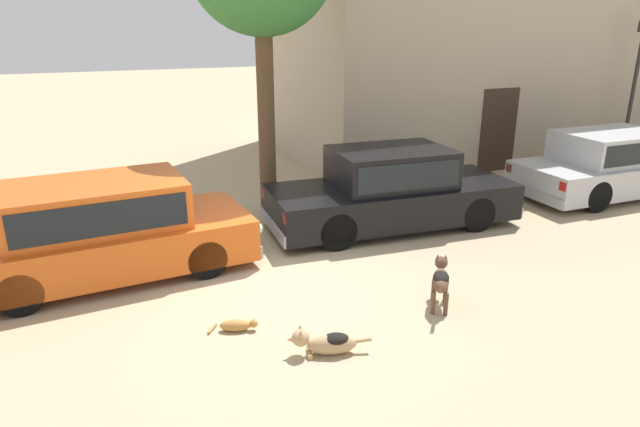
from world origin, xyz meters
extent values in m
plane|color=tan|center=(0.00, 0.00, 0.00)|extent=(80.00, 80.00, 0.00)
cube|color=#D15619|center=(-2.30, 1.28, 0.47)|extent=(4.27, 2.06, 0.64)
cube|color=#D15619|center=(-2.43, 1.27, 1.13)|extent=(2.59, 1.71, 0.67)
cube|color=black|center=(-2.43, 1.27, 1.14)|extent=(2.39, 1.72, 0.47)
cube|color=#999BA0|center=(-0.24, 1.41, 0.26)|extent=(0.23, 1.77, 0.20)
sphere|color=silver|center=(-0.26, 2.13, 0.61)|extent=(0.20, 0.20, 0.20)
sphere|color=silver|center=(-0.17, 0.69, 0.61)|extent=(0.20, 0.20, 0.20)
cylinder|color=black|center=(-1.10, 2.16, 0.30)|extent=(0.61, 0.24, 0.60)
cylinder|color=black|center=(-1.00, 0.56, 0.30)|extent=(0.61, 0.24, 0.60)
cylinder|color=black|center=(-3.60, 2.00, 0.30)|extent=(0.61, 0.24, 0.60)
cylinder|color=black|center=(-3.50, 0.40, 0.30)|extent=(0.61, 0.24, 0.60)
cube|color=black|center=(2.68, 1.43, 0.48)|extent=(4.68, 2.07, 0.66)
cube|color=black|center=(2.63, 1.43, 1.14)|extent=(2.20, 1.65, 0.68)
cube|color=black|center=(2.63, 1.43, 1.15)|extent=(2.04, 1.66, 0.47)
cube|color=#999BA0|center=(4.93, 1.26, 0.26)|extent=(0.25, 1.71, 0.20)
cube|color=#999BA0|center=(0.42, 1.60, 0.26)|extent=(0.25, 1.71, 0.20)
sphere|color=silver|center=(5.01, 1.94, 0.63)|extent=(0.20, 0.20, 0.20)
sphere|color=silver|center=(4.91, 0.57, 0.63)|extent=(0.20, 0.20, 0.20)
cube|color=red|center=(0.48, 2.34, 0.64)|extent=(0.05, 0.18, 0.18)
cube|color=red|center=(0.37, 0.85, 0.64)|extent=(0.05, 0.18, 0.18)
cylinder|color=black|center=(4.10, 2.09, 0.33)|extent=(0.67, 0.25, 0.66)
cylinder|color=black|center=(3.98, 0.56, 0.33)|extent=(0.67, 0.25, 0.66)
cylinder|color=black|center=(1.37, 2.30, 0.33)|extent=(0.67, 0.25, 0.66)
cylinder|color=black|center=(1.26, 0.76, 0.33)|extent=(0.67, 0.25, 0.66)
cube|color=#B2B5BA|center=(8.32, 1.28, 0.46)|extent=(4.67, 1.89, 0.63)
cube|color=#B2B5BA|center=(8.09, 1.28, 1.10)|extent=(2.35, 1.59, 0.63)
cube|color=black|center=(8.09, 1.28, 1.11)|extent=(2.16, 1.61, 0.44)
cube|color=#999BA0|center=(6.02, 1.33, 0.26)|extent=(0.16, 1.76, 0.20)
cube|color=red|center=(6.04, 2.10, 0.62)|extent=(0.04, 0.18, 0.18)
cube|color=red|center=(6.01, 0.55, 0.62)|extent=(0.04, 0.18, 0.18)
cylinder|color=black|center=(9.72, 2.05, 0.32)|extent=(0.65, 0.21, 0.65)
cylinder|color=black|center=(6.95, 2.10, 0.32)|extent=(0.65, 0.21, 0.65)
cylinder|color=black|center=(6.91, 0.51, 0.32)|extent=(0.65, 0.21, 0.65)
cube|color=#38281E|center=(7.21, 3.93, 1.05)|extent=(1.10, 0.02, 2.10)
cylinder|color=brown|center=(1.72, -1.41, 0.16)|extent=(0.06, 0.06, 0.32)
cylinder|color=brown|center=(1.85, -1.50, 0.16)|extent=(0.06, 0.06, 0.32)
cylinder|color=brown|center=(1.50, -1.73, 0.16)|extent=(0.06, 0.06, 0.32)
cylinder|color=brown|center=(1.63, -1.82, 0.16)|extent=(0.06, 0.06, 0.32)
ellipsoid|color=brown|center=(1.67, -1.62, 0.40)|extent=(0.52, 0.61, 0.24)
ellipsoid|color=black|center=(1.65, -1.65, 0.47)|extent=(0.36, 0.39, 0.13)
sphere|color=brown|center=(1.88, -1.32, 0.50)|extent=(0.18, 0.18, 0.18)
cone|color=brown|center=(1.93, -1.24, 0.49)|extent=(0.14, 0.14, 0.10)
cone|color=brown|center=(1.83, -1.29, 0.58)|extent=(0.09, 0.09, 0.08)
cone|color=brown|center=(1.92, -1.35, 0.58)|extent=(0.09, 0.09, 0.08)
cylinder|color=brown|center=(1.46, -1.92, 0.46)|extent=(0.15, 0.19, 0.17)
cylinder|color=tan|center=(-0.39, -2.04, 0.03)|extent=(0.09, 0.11, 0.06)
cylinder|color=tan|center=(-0.35, -1.92, 0.03)|extent=(0.09, 0.11, 0.06)
ellipsoid|color=tan|center=(-0.12, -2.06, 0.12)|extent=(0.62, 0.38, 0.24)
ellipsoid|color=black|center=(-0.08, -2.07, 0.19)|extent=(0.37, 0.29, 0.13)
sphere|color=tan|center=(-0.46, -1.95, 0.23)|extent=(0.20, 0.20, 0.20)
cone|color=tan|center=(-0.56, -1.92, 0.22)|extent=(0.14, 0.14, 0.11)
cone|color=tan|center=(-0.48, -2.01, 0.32)|extent=(0.09, 0.09, 0.09)
cone|color=tan|center=(-0.45, -1.89, 0.32)|extent=(0.09, 0.09, 0.09)
cylinder|color=tan|center=(0.23, -2.16, 0.15)|extent=(0.21, 0.11, 0.07)
ellipsoid|color=#B77F3D|center=(-1.02, -1.12, 0.08)|extent=(0.42, 0.28, 0.15)
sphere|color=#B77F3D|center=(-0.81, -1.20, 0.10)|extent=(0.11, 0.11, 0.11)
cone|color=#B77F3D|center=(-0.80, -1.18, 0.14)|extent=(0.05, 0.05, 0.04)
cone|color=#B77F3D|center=(-0.82, -1.23, 0.14)|extent=(0.05, 0.05, 0.04)
cylinder|color=#B77F3D|center=(-1.29, -1.00, 0.02)|extent=(0.16, 0.20, 0.04)
cylinder|color=#2D2B28|center=(11.04, 3.32, 1.70)|extent=(0.10, 0.10, 3.40)
cylinder|color=brown|center=(0.83, 3.15, 1.83)|extent=(0.33, 0.33, 3.65)
camera|label=1|loc=(-2.45, -7.15, 3.67)|focal=31.25mm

